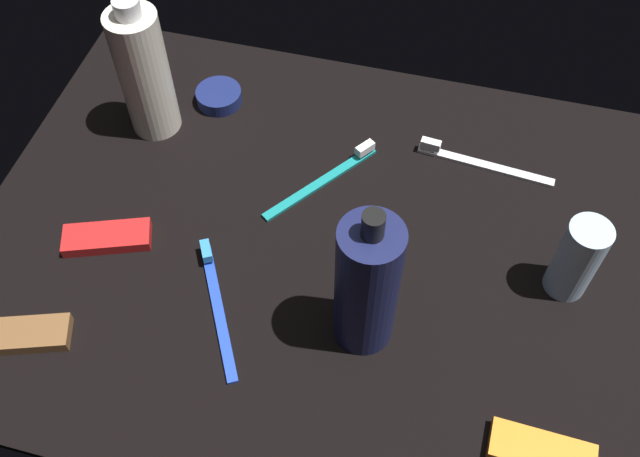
% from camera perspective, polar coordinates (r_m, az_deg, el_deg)
% --- Properties ---
extents(ground_plane, '(0.84, 0.64, 0.01)m').
position_cam_1_polar(ground_plane, '(0.87, 0.00, -1.38)').
color(ground_plane, black).
extents(lotion_bottle, '(0.07, 0.07, 0.21)m').
position_cam_1_polar(lotion_bottle, '(0.72, 3.77, -4.58)').
color(lotion_bottle, '#191E49').
rests_on(lotion_bottle, ground_plane).
extents(bodywash_bottle, '(0.07, 0.07, 0.20)m').
position_cam_1_polar(bodywash_bottle, '(0.95, -13.90, 12.03)').
color(bodywash_bottle, silver).
rests_on(bodywash_bottle, ground_plane).
extents(deodorant_stick, '(0.05, 0.05, 0.11)m').
position_cam_1_polar(deodorant_stick, '(0.83, 19.87, -2.31)').
color(deodorant_stick, silver).
rests_on(deodorant_stick, ground_plane).
extents(toothbrush_white, '(0.18, 0.03, 0.02)m').
position_cam_1_polar(toothbrush_white, '(0.96, 12.46, 5.27)').
color(toothbrush_white, white).
rests_on(toothbrush_white, ground_plane).
extents(toothbrush_teal, '(0.12, 0.15, 0.02)m').
position_cam_1_polar(toothbrush_teal, '(0.92, 0.60, 4.18)').
color(toothbrush_teal, teal).
rests_on(toothbrush_teal, ground_plane).
extents(toothbrush_blue, '(0.10, 0.16, 0.02)m').
position_cam_1_polar(toothbrush_blue, '(0.82, -8.29, -5.71)').
color(toothbrush_blue, blue).
rests_on(toothbrush_blue, ground_plane).
extents(snack_bar_orange, '(0.11, 0.04, 0.01)m').
position_cam_1_polar(snack_bar_orange, '(0.77, 17.32, -16.70)').
color(snack_bar_orange, orange).
rests_on(snack_bar_orange, ground_plane).
extents(snack_bar_brown, '(0.11, 0.07, 0.01)m').
position_cam_1_polar(snack_bar_brown, '(0.86, -22.73, -7.86)').
color(snack_bar_brown, brown).
rests_on(snack_bar_brown, ground_plane).
extents(snack_bar_red, '(0.11, 0.07, 0.01)m').
position_cam_1_polar(snack_bar_red, '(0.90, -16.67, -0.70)').
color(snack_bar_red, red).
rests_on(snack_bar_red, ground_plane).
extents(cream_tin_left, '(0.06, 0.06, 0.02)m').
position_cam_1_polar(cream_tin_left, '(1.02, -8.09, 10.42)').
color(cream_tin_left, navy).
rests_on(cream_tin_left, ground_plane).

